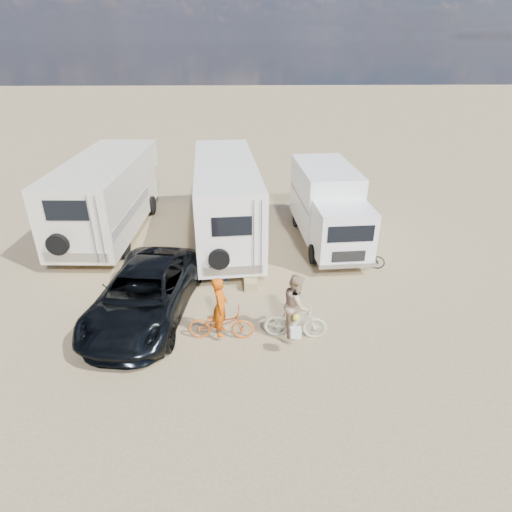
{
  "coord_description": "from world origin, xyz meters",
  "views": [
    {
      "loc": [
        0.56,
        -9.44,
        7.58
      ],
      "look_at": [
        0.88,
        2.73,
        1.3
      ],
      "focal_mm": 29.96,
      "sensor_mm": 36.0,
      "label": 1
    }
  ],
  "objects_px": {
    "bike_man": "(221,324)",
    "rider_man": "(221,312)",
    "rv_main": "(226,203)",
    "bike_woman": "(296,322)",
    "rv_left": "(107,198)",
    "rider_woman": "(296,310)",
    "bike_parked": "(364,257)",
    "cooler": "(219,273)",
    "box_truck": "(329,208)",
    "crate": "(251,285)",
    "dark_suv": "(144,294)"
  },
  "relations": [
    {
      "from": "rv_main",
      "to": "dark_suv",
      "type": "bearing_deg",
      "value": -117.86
    },
    {
      "from": "cooler",
      "to": "crate",
      "type": "xyz_separation_m",
      "value": [
        1.11,
        -0.73,
        -0.04
      ]
    },
    {
      "from": "bike_parked",
      "to": "cooler",
      "type": "relative_size",
      "value": 2.81
    },
    {
      "from": "box_truck",
      "to": "rv_left",
      "type": "bearing_deg",
      "value": 168.83
    },
    {
      "from": "crate",
      "to": "bike_woman",
      "type": "bearing_deg",
      "value": -65.13
    },
    {
      "from": "bike_woman",
      "to": "bike_man",
      "type": "bearing_deg",
      "value": 95.96
    },
    {
      "from": "rider_man",
      "to": "box_truck",
      "type": "bearing_deg",
      "value": -30.14
    },
    {
      "from": "rv_left",
      "to": "crate",
      "type": "relative_size",
      "value": 16.87
    },
    {
      "from": "rider_woman",
      "to": "cooler",
      "type": "bearing_deg",
      "value": 41.49
    },
    {
      "from": "rv_left",
      "to": "crate",
      "type": "xyz_separation_m",
      "value": [
        5.9,
        -4.79,
        -1.41
      ]
    },
    {
      "from": "dark_suv",
      "to": "bike_woman",
      "type": "bearing_deg",
      "value": -7.93
    },
    {
      "from": "bike_parked",
      "to": "cooler",
      "type": "height_order",
      "value": "bike_parked"
    },
    {
      "from": "dark_suv",
      "to": "bike_man",
      "type": "height_order",
      "value": "dark_suv"
    },
    {
      "from": "rv_main",
      "to": "bike_woman",
      "type": "xyz_separation_m",
      "value": [
        2.12,
        -6.54,
        -1.11
      ]
    },
    {
      "from": "cooler",
      "to": "bike_parked",
      "type": "bearing_deg",
      "value": 0.64
    },
    {
      "from": "bike_woman",
      "to": "crate",
      "type": "distance_m",
      "value": 2.88
    },
    {
      "from": "rider_woman",
      "to": "rv_left",
      "type": "bearing_deg",
      "value": 50.6
    },
    {
      "from": "dark_suv",
      "to": "rv_left",
      "type": "bearing_deg",
      "value": 120.57
    },
    {
      "from": "bike_parked",
      "to": "rider_man",
      "type": "bearing_deg",
      "value": 149.45
    },
    {
      "from": "bike_man",
      "to": "rider_man",
      "type": "xyz_separation_m",
      "value": [
        -0.0,
        0.0,
        0.39
      ]
    },
    {
      "from": "rv_left",
      "to": "bike_parked",
      "type": "xyz_separation_m",
      "value": [
        10.06,
        -3.29,
        -1.18
      ]
    },
    {
      "from": "bike_man",
      "to": "rider_man",
      "type": "relative_size",
      "value": 1.05
    },
    {
      "from": "bike_woman",
      "to": "cooler",
      "type": "height_order",
      "value": "bike_woman"
    },
    {
      "from": "box_truck",
      "to": "bike_woman",
      "type": "height_order",
      "value": "box_truck"
    },
    {
      "from": "bike_parked",
      "to": "rv_main",
      "type": "bearing_deg",
      "value": 84.72
    },
    {
      "from": "rv_left",
      "to": "rider_woman",
      "type": "relative_size",
      "value": 4.08
    },
    {
      "from": "box_truck",
      "to": "rider_woman",
      "type": "distance_m",
      "value": 6.55
    },
    {
      "from": "bike_parked",
      "to": "crate",
      "type": "xyz_separation_m",
      "value": [
        -4.16,
        -1.5,
        -0.23
      ]
    },
    {
      "from": "bike_man",
      "to": "box_truck",
      "type": "bearing_deg",
      "value": -30.14
    },
    {
      "from": "rv_main",
      "to": "cooler",
      "type": "height_order",
      "value": "rv_main"
    },
    {
      "from": "bike_man",
      "to": "bike_woman",
      "type": "xyz_separation_m",
      "value": [
        2.07,
        -0.03,
        0.04
      ]
    },
    {
      "from": "rider_woman",
      "to": "bike_parked",
      "type": "xyz_separation_m",
      "value": [
        2.96,
        4.1,
        -0.51
      ]
    },
    {
      "from": "rider_woman",
      "to": "rv_main",
      "type": "bearing_deg",
      "value": 24.65
    },
    {
      "from": "rv_main",
      "to": "bike_parked",
      "type": "bearing_deg",
      "value": -30.65
    },
    {
      "from": "crate",
      "to": "dark_suv",
      "type": "bearing_deg",
      "value": -155.92
    },
    {
      "from": "rv_main",
      "to": "bike_woman",
      "type": "distance_m",
      "value": 6.97
    },
    {
      "from": "rv_main",
      "to": "bike_woman",
      "type": "bearing_deg",
      "value": -76.96
    },
    {
      "from": "rv_main",
      "to": "crate",
      "type": "xyz_separation_m",
      "value": [
        0.92,
        -3.95,
        -1.46
      ]
    },
    {
      "from": "rv_left",
      "to": "bike_woman",
      "type": "xyz_separation_m",
      "value": [
        7.11,
        -7.38,
        -1.06
      ]
    },
    {
      "from": "rider_man",
      "to": "crate",
      "type": "relative_size",
      "value": 3.95
    },
    {
      "from": "box_truck",
      "to": "bike_parked",
      "type": "distance_m",
      "value": 2.58
    },
    {
      "from": "bike_man",
      "to": "bike_parked",
      "type": "height_order",
      "value": "bike_man"
    },
    {
      "from": "rider_man",
      "to": "bike_parked",
      "type": "xyz_separation_m",
      "value": [
        5.03,
        4.07,
        -0.47
      ]
    },
    {
      "from": "rv_left",
      "to": "bike_woman",
      "type": "distance_m",
      "value": 10.3
    },
    {
      "from": "bike_woman",
      "to": "rv_left",
      "type": "bearing_deg",
      "value": 50.6
    },
    {
      "from": "rider_woman",
      "to": "bike_parked",
      "type": "relative_size",
      "value": 1.19
    },
    {
      "from": "rv_left",
      "to": "box_truck",
      "type": "height_order",
      "value": "rv_left"
    },
    {
      "from": "bike_parked",
      "to": "cooler",
      "type": "xyz_separation_m",
      "value": [
        -5.27,
        -0.77,
        -0.18
      ]
    },
    {
      "from": "dark_suv",
      "to": "cooler",
      "type": "bearing_deg",
      "value": 52.94
    },
    {
      "from": "dark_suv",
      "to": "bike_woman",
      "type": "xyz_separation_m",
      "value": [
        4.39,
        -1.17,
        -0.23
      ]
    }
  ]
}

